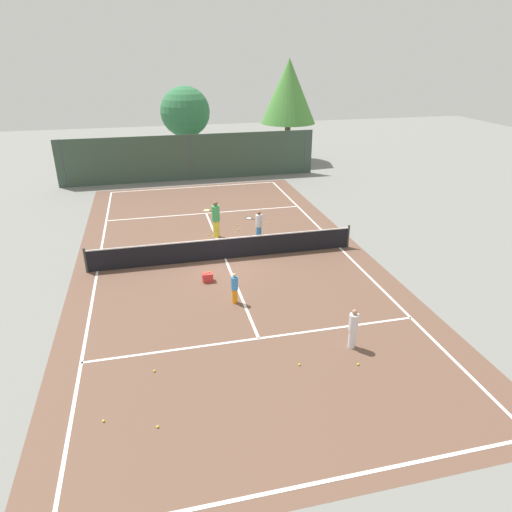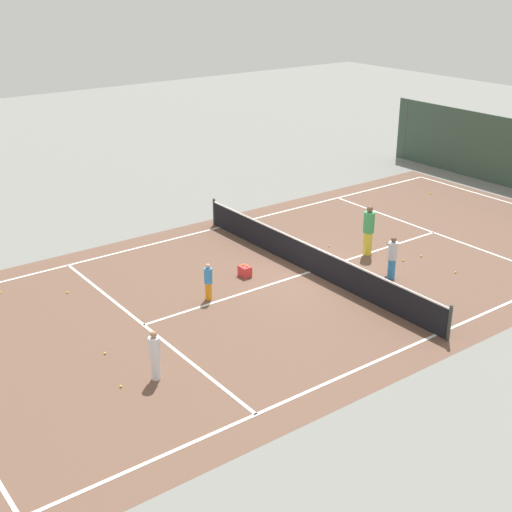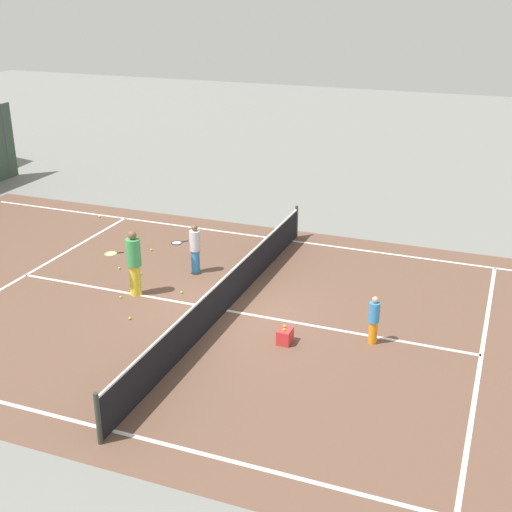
{
  "view_description": "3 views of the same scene",
  "coord_description": "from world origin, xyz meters",
  "px_view_note": "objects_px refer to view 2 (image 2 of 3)",
  "views": [
    {
      "loc": [
        -2.97,
        -18.56,
        8.63
      ],
      "look_at": [
        0.92,
        -2.13,
        0.98
      ],
      "focal_mm": 32.24,
      "sensor_mm": 36.0,
      "label": 1
    },
    {
      "loc": [
        16.52,
        -14.62,
        9.76
      ],
      "look_at": [
        0.38,
        -2.58,
        1.37
      ],
      "focal_mm": 49.31,
      "sensor_mm": 36.0,
      "label": 2
    },
    {
      "loc": [
        -14.6,
        -6.47,
        8.01
      ],
      "look_at": [
        0.77,
        -0.54,
        1.33
      ],
      "focal_mm": 47.76,
      "sensor_mm": 36.0,
      "label": 3
    }
  ],
  "objects_px": {
    "tennis_ball_3": "(121,386)",
    "tennis_ball_4": "(105,353)",
    "player_3": "(208,281)",
    "tennis_ball_6": "(354,265)",
    "tennis_ball_12": "(421,256)",
    "tennis_ball_7": "(365,249)",
    "tennis_ball_8": "(430,193)",
    "tennis_ball_2": "(456,272)",
    "tennis_ball_9": "(403,260)",
    "ball_crate": "(245,271)",
    "player_1": "(392,257)",
    "tennis_ball_10": "(67,292)",
    "player_0": "(369,230)",
    "player_2": "(155,355)",
    "tennis_ball_11": "(329,246)",
    "tennis_ball_5": "(0,292)"
  },
  "relations": [
    {
      "from": "player_0",
      "to": "player_1",
      "type": "distance_m",
      "value": 2.16
    },
    {
      "from": "tennis_ball_3",
      "to": "tennis_ball_5",
      "type": "height_order",
      "value": "same"
    },
    {
      "from": "player_1",
      "to": "tennis_ball_5",
      "type": "bearing_deg",
      "value": -121.49
    },
    {
      "from": "player_3",
      "to": "tennis_ball_7",
      "type": "relative_size",
      "value": 18.42
    },
    {
      "from": "player_3",
      "to": "tennis_ball_6",
      "type": "relative_size",
      "value": 18.42
    },
    {
      "from": "player_1",
      "to": "tennis_ball_2",
      "type": "relative_size",
      "value": 22.53
    },
    {
      "from": "player_0",
      "to": "player_3",
      "type": "xyz_separation_m",
      "value": [
        -0.33,
        -6.64,
        -0.33
      ]
    },
    {
      "from": "player_2",
      "to": "tennis_ball_12",
      "type": "xyz_separation_m",
      "value": [
        -1.36,
        11.6,
        -0.67
      ]
    },
    {
      "from": "tennis_ball_4",
      "to": "tennis_ball_10",
      "type": "relative_size",
      "value": 1.0
    },
    {
      "from": "tennis_ball_5",
      "to": "tennis_ball_12",
      "type": "bearing_deg",
      "value": 65.18
    },
    {
      "from": "player_3",
      "to": "tennis_ball_11",
      "type": "xyz_separation_m",
      "value": [
        -1.04,
        6.02,
        -0.59
      ]
    },
    {
      "from": "tennis_ball_6",
      "to": "player_1",
      "type": "bearing_deg",
      "value": 11.14
    },
    {
      "from": "player_2",
      "to": "tennis_ball_7",
      "type": "xyz_separation_m",
      "value": [
        -3.09,
        10.49,
        -0.67
      ]
    },
    {
      "from": "tennis_ball_9",
      "to": "ball_crate",
      "type": "bearing_deg",
      "value": -113.8
    },
    {
      "from": "player_2",
      "to": "tennis_ball_3",
      "type": "relative_size",
      "value": 20.79
    },
    {
      "from": "tennis_ball_8",
      "to": "tennis_ball_10",
      "type": "bearing_deg",
      "value": -89.95
    },
    {
      "from": "tennis_ball_2",
      "to": "tennis_ball_9",
      "type": "relative_size",
      "value": 1.0
    },
    {
      "from": "player_2",
      "to": "tennis_ball_11",
      "type": "distance_m",
      "value": 10.47
    },
    {
      "from": "player_1",
      "to": "tennis_ball_8",
      "type": "distance_m",
      "value": 9.95
    },
    {
      "from": "tennis_ball_2",
      "to": "tennis_ball_6",
      "type": "xyz_separation_m",
      "value": [
        -2.52,
        -2.36,
        0.0
      ]
    },
    {
      "from": "tennis_ball_2",
      "to": "tennis_ball_3",
      "type": "bearing_deg",
      "value": -92.23
    },
    {
      "from": "tennis_ball_8",
      "to": "tennis_ball_11",
      "type": "distance_m",
      "value": 8.36
    },
    {
      "from": "tennis_ball_2",
      "to": "tennis_ball_6",
      "type": "bearing_deg",
      "value": -136.89
    },
    {
      "from": "player_2",
      "to": "tennis_ball_4",
      "type": "bearing_deg",
      "value": -164.86
    },
    {
      "from": "player_1",
      "to": "tennis_ball_11",
      "type": "relative_size",
      "value": 22.53
    },
    {
      "from": "player_2",
      "to": "ball_crate",
      "type": "relative_size",
      "value": 3.22
    },
    {
      "from": "ball_crate",
      "to": "tennis_ball_10",
      "type": "height_order",
      "value": "ball_crate"
    },
    {
      "from": "player_1",
      "to": "tennis_ball_9",
      "type": "distance_m",
      "value": 1.76
    },
    {
      "from": "tennis_ball_5",
      "to": "player_2",
      "type": "bearing_deg",
      "value": 11.67
    },
    {
      "from": "player_0",
      "to": "tennis_ball_10",
      "type": "distance_m",
      "value": 10.65
    },
    {
      "from": "ball_crate",
      "to": "tennis_ball_6",
      "type": "distance_m",
      "value": 3.9
    },
    {
      "from": "player_3",
      "to": "tennis_ball_6",
      "type": "distance_m",
      "value": 5.59
    },
    {
      "from": "player_0",
      "to": "tennis_ball_5",
      "type": "relative_size",
      "value": 28.08
    },
    {
      "from": "tennis_ball_6",
      "to": "tennis_ball_7",
      "type": "relative_size",
      "value": 1.0
    },
    {
      "from": "player_0",
      "to": "player_2",
      "type": "distance_m",
      "value": 10.59
    },
    {
      "from": "ball_crate",
      "to": "tennis_ball_6",
      "type": "height_order",
      "value": "ball_crate"
    },
    {
      "from": "tennis_ball_7",
      "to": "ball_crate",
      "type": "bearing_deg",
      "value": -98.21
    },
    {
      "from": "player_1",
      "to": "tennis_ball_2",
      "type": "height_order",
      "value": "player_1"
    },
    {
      "from": "tennis_ball_3",
      "to": "tennis_ball_4",
      "type": "relative_size",
      "value": 1.0
    },
    {
      "from": "player_2",
      "to": "tennis_ball_3",
      "type": "height_order",
      "value": "player_2"
    },
    {
      "from": "tennis_ball_6",
      "to": "tennis_ball_12",
      "type": "distance_m",
      "value": 2.66
    },
    {
      "from": "player_0",
      "to": "tennis_ball_3",
      "type": "distance_m",
      "value": 11.47
    },
    {
      "from": "ball_crate",
      "to": "tennis_ball_10",
      "type": "xyz_separation_m",
      "value": [
        -2.31,
        -5.35,
        -0.15
      ]
    },
    {
      "from": "tennis_ball_2",
      "to": "player_1",
      "type": "bearing_deg",
      "value": -116.98
    },
    {
      "from": "tennis_ball_6",
      "to": "tennis_ball_10",
      "type": "distance_m",
      "value": 9.72
    },
    {
      "from": "tennis_ball_7",
      "to": "tennis_ball_8",
      "type": "height_order",
      "value": "same"
    },
    {
      "from": "player_2",
      "to": "tennis_ball_5",
      "type": "bearing_deg",
      "value": -168.33
    },
    {
      "from": "player_1",
      "to": "tennis_ball_8",
      "type": "height_order",
      "value": "player_1"
    },
    {
      "from": "tennis_ball_6",
      "to": "tennis_ball_7",
      "type": "xyz_separation_m",
      "value": [
        -0.87,
        1.4,
        0.0
      ]
    },
    {
      "from": "tennis_ball_7",
      "to": "tennis_ball_9",
      "type": "xyz_separation_m",
      "value": [
        1.61,
        0.3,
        0.0
      ]
    }
  ]
}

